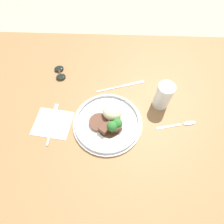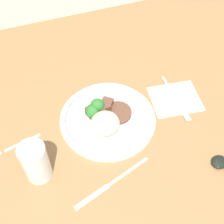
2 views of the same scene
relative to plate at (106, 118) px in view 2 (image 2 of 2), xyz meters
The scene contains 8 objects.
ground_plane 0.06m from the plate, 119.62° to the left, with size 8.00×8.00×0.00m, color tan.
dining_table 0.04m from the plate, 119.62° to the left, with size 1.42×1.07×0.05m.
napkin 0.23m from the plate, behind, with size 0.16×0.14×0.00m.
plate is the anchor object (origin of this frame).
juice_glass 0.23m from the plate, 25.23° to the left, with size 0.07×0.07×0.12m.
fork 0.23m from the plate, behind, with size 0.02×0.18×0.00m.
knife 0.20m from the plate, 74.42° to the left, with size 0.22×0.08×0.00m.
spoon 0.30m from the plate, ahead, with size 0.16×0.05×0.01m.
Camera 2 is at (0.16, 0.49, 0.77)m, focal length 50.00 mm.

